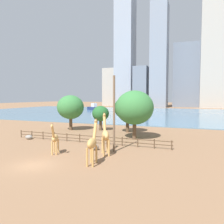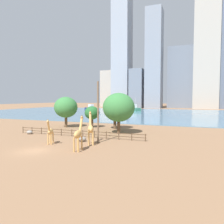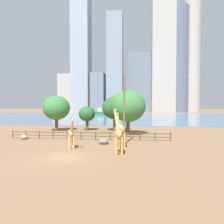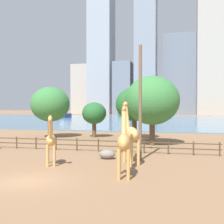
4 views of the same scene
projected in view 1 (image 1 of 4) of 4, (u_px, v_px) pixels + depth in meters
name	position (u px, v px, depth m)	size (l,w,h in m)	color
ground_plane	(157.00, 113.00, 97.46)	(400.00, 400.00, 0.00)	#8C6647
harbor_water	(156.00, 113.00, 94.65)	(180.00, 86.00, 0.20)	slate
giraffe_tall	(105.00, 135.00, 27.16)	(2.06, 3.07, 5.24)	tan
giraffe_companion	(55.00, 138.00, 27.29)	(1.67, 2.90, 4.12)	tan
giraffe_young	(92.00, 143.00, 23.08)	(1.22, 3.31, 4.82)	tan
utility_pole	(114.00, 114.00, 28.19)	(0.28, 0.28, 9.90)	brown
boulder_near_fence	(29.00, 137.00, 36.95)	(1.24, 0.97, 0.73)	gray
boulder_by_pole	(94.00, 147.00, 29.53)	(1.44, 1.09, 0.81)	gray
enclosure_fence	(87.00, 138.00, 33.99)	(26.12, 0.14, 1.30)	#4C3826
tree_left_large	(135.00, 108.00, 37.14)	(6.47, 6.47, 8.27)	brown
tree_center_broad	(71.00, 107.00, 47.01)	(5.73, 5.73, 7.54)	brown
tree_right_tall	(128.00, 108.00, 43.98)	(5.39, 5.39, 7.37)	brown
tree_left_small	(101.00, 114.00, 46.72)	(3.63, 3.63, 5.25)	brown
boat_ferry	(140.00, 108.00, 115.16)	(8.19, 8.28, 7.71)	#337259
boat_sailboat	(93.00, 108.00, 117.68)	(8.46, 7.12, 3.62)	navy
skyline_tower_needle	(159.00, 56.00, 150.45)	(11.34, 13.20, 70.93)	gray
skyline_block_central	(111.00, 87.00, 182.07)	(10.72, 12.88, 30.58)	#ADA89E
skyline_tower_glass	(141.00, 87.00, 156.20)	(9.72, 13.79, 28.65)	slate
skyline_block_right	(125.00, 43.00, 166.43)	(13.44, 15.16, 97.23)	#939EAD
skyline_block_wide	(186.00, 75.00, 155.95)	(17.89, 11.12, 45.09)	slate
skyline_tower_far	(215.00, 46.00, 140.30)	(16.44, 9.33, 79.96)	#ADA89E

